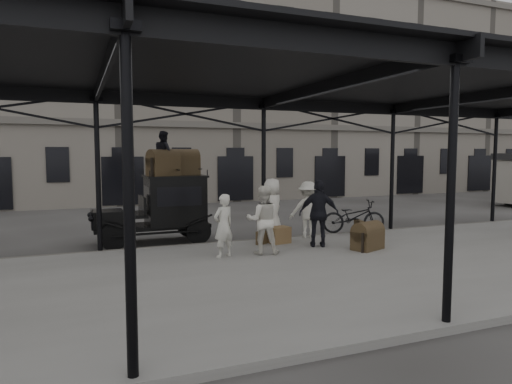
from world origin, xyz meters
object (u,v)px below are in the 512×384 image
Objects in this scene: taxi at (165,205)px; steamer_trunk_roof_near at (163,165)px; bicycle at (354,217)px; porter_left at (223,226)px; porter_official at (319,214)px; steamer_trunk_platform at (368,238)px.

steamer_trunk_roof_near is at bearing -108.07° from taxi.
bicycle is at bearing -33.53° from steamer_trunk_roof_near.
porter_left is 0.85× the size of porter_official.
bicycle is 2.71m from steamer_trunk_platform.
porter_official is 2.79m from bicycle.
porter_left is at bearing -74.91° from taxi.
taxi is 4.00× the size of steamer_trunk_platform.
porter_official is 5.11m from steamer_trunk_roof_near.
porter_left is 5.60m from bicycle.
bicycle is 2.28× the size of steamer_trunk_roof_near.
steamer_trunk_roof_near reaches higher than bicycle.
taxi is 3.49m from porter_left.
steamer_trunk_roof_near is at bearing 95.61° from bicycle.
taxi reaches higher than steamer_trunk_platform.
steamer_trunk_roof_near is at bearing 123.02° from steamer_trunk_platform.
porter_left is at bearing -94.48° from steamer_trunk_roof_near.
steamer_trunk_roof_near is (-0.99, 3.12, 1.54)m from porter_left.
steamer_trunk_roof_near reaches higher than porter_left.
steamer_trunk_platform is at bearing 150.10° from porter_left.
taxi is at bearing -12.99° from porter_official.
steamer_trunk_roof_near is 1.04× the size of steamer_trunk_platform.
porter_official is at bearing 142.11° from bicycle.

